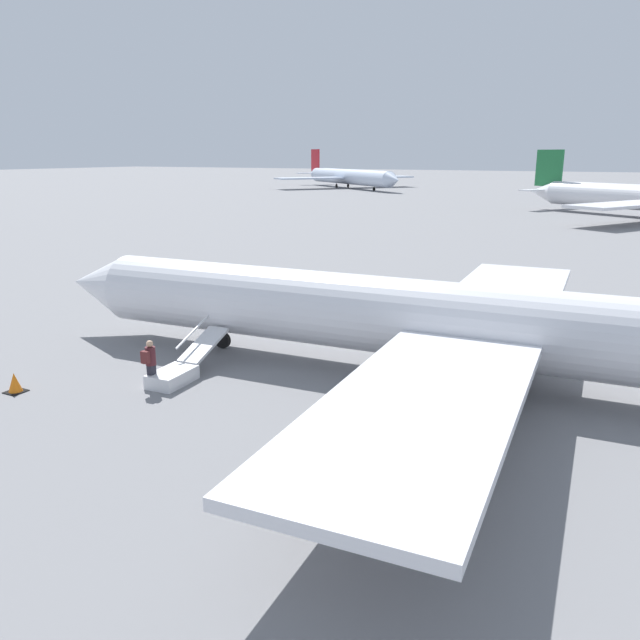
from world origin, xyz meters
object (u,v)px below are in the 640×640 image
at_px(passenger, 150,361).
at_px(airplane_main, 468,323).
at_px(boarding_stairs, 179,370).
at_px(airplane_taxiing_distant, 348,177).

bearing_deg(passenger, airplane_main, -63.17).
distance_m(boarding_stairs, passenger, 1.29).
bearing_deg(passenger, airplane_taxiing_distant, 19.03).
bearing_deg(airplane_taxiing_distant, airplane_main, -24.89).
bearing_deg(boarding_stairs, airplane_main, -67.44).
xyz_separation_m(airplane_taxiing_distant, passenger, (-50.51, 123.83, -1.74)).
height_order(airplane_taxiing_distant, passenger, airplane_taxiing_distant).
distance_m(airplane_main, airplane_taxiing_distant, 132.69).
bearing_deg(airplane_main, airplane_taxiing_distant, -66.20).
distance_m(airplane_main, boarding_stairs, 10.48).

